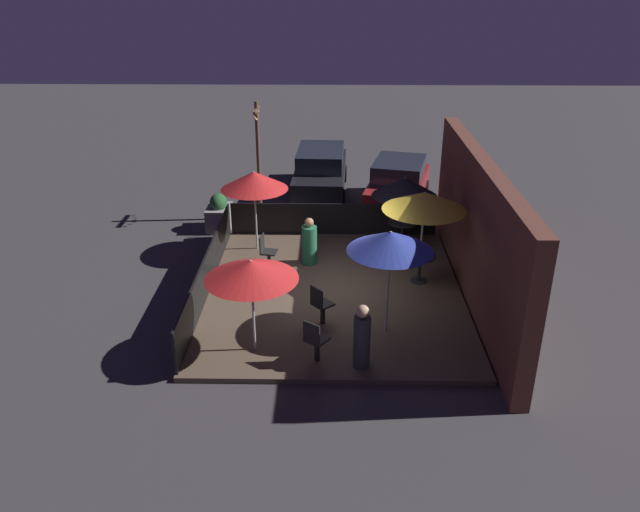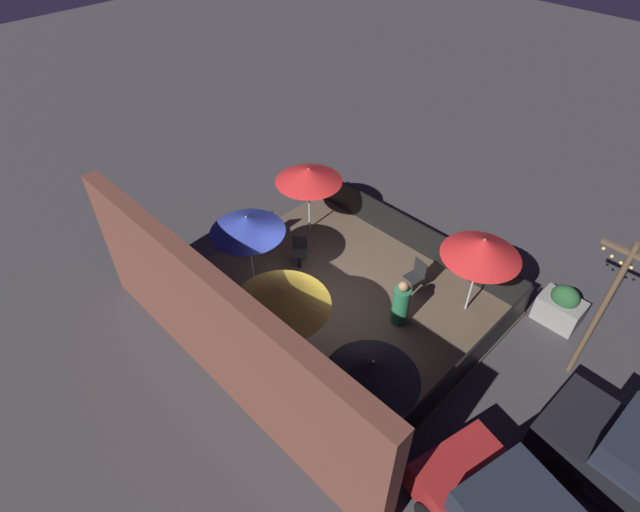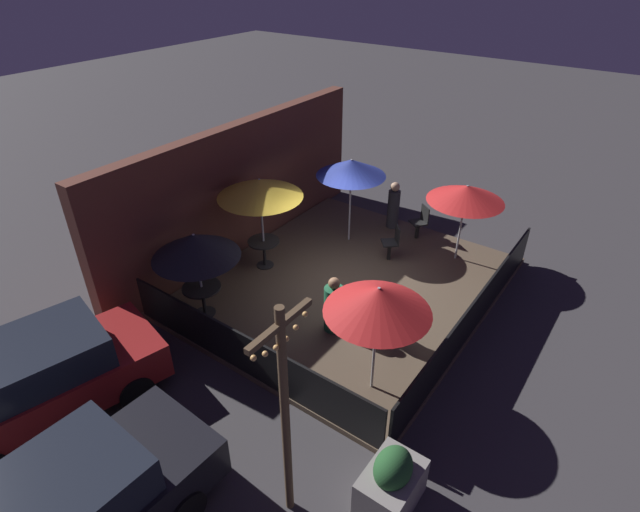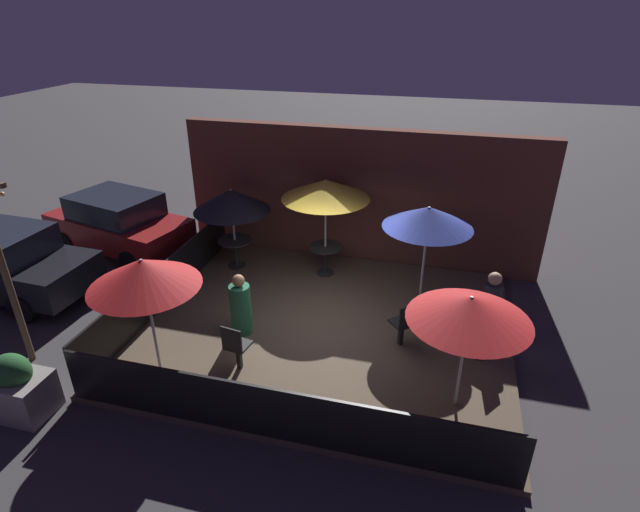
% 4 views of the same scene
% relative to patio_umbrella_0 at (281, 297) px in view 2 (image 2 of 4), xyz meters
% --- Properties ---
extents(ground_plane, '(60.00, 60.00, 0.00)m').
position_rel_patio_umbrella_0_xyz_m(ground_plane, '(0.56, -2.15, -2.27)').
color(ground_plane, '#383538').
extents(patio_deck, '(7.29, 6.25, 0.12)m').
position_rel_patio_umbrella_0_xyz_m(patio_deck, '(0.56, -2.15, -2.21)').
color(patio_deck, brown).
rests_on(patio_deck, ground_plane).
extents(building_wall, '(8.89, 0.36, 3.43)m').
position_rel_patio_umbrella_0_xyz_m(building_wall, '(0.56, 1.20, -0.56)').
color(building_wall, brown).
rests_on(building_wall, ground_plane).
extents(fence_front, '(7.09, 0.05, 0.95)m').
position_rel_patio_umbrella_0_xyz_m(fence_front, '(0.56, -5.24, -1.68)').
color(fence_front, black).
rests_on(fence_front, patio_deck).
extents(fence_side_left, '(0.05, 6.05, 0.95)m').
position_rel_patio_umbrella_0_xyz_m(fence_side_left, '(-3.04, -2.15, -1.68)').
color(fence_side_left, black).
rests_on(fence_side_left, patio_deck).
extents(patio_umbrella_0, '(2.03, 2.03, 2.37)m').
position_rel_patio_umbrella_0_xyz_m(patio_umbrella_0, '(0.00, 0.00, 0.00)').
color(patio_umbrella_0, '#B2B2B7').
rests_on(patio_umbrella_0, patio_deck).
extents(patio_umbrella_1, '(1.83, 1.83, 2.02)m').
position_rel_patio_umbrella_0_xyz_m(patio_umbrella_1, '(-2.25, -0.20, -0.40)').
color(patio_umbrella_1, '#B2B2B7').
rests_on(patio_umbrella_1, patio_deck).
extents(patio_umbrella_2, '(1.88, 1.88, 2.06)m').
position_rel_patio_umbrella_0_xyz_m(patio_umbrella_2, '(3.17, -3.80, -0.30)').
color(patio_umbrella_2, '#B2B2B7').
rests_on(patio_umbrella_2, patio_deck).
extents(patio_umbrella_3, '(1.81, 1.81, 2.34)m').
position_rel_patio_umbrella_0_xyz_m(patio_umbrella_3, '(2.35, -1.02, -0.03)').
color(patio_umbrella_3, '#B2B2B7').
rests_on(patio_umbrella_3, patio_deck).
extents(patio_umbrella_4, '(1.83, 1.83, 2.25)m').
position_rel_patio_umbrella_0_xyz_m(patio_umbrella_4, '(-1.95, -4.31, -0.14)').
color(patio_umbrella_4, '#B2B2B7').
rests_on(patio_umbrella_4, patio_deck).
extents(dining_table_0, '(0.79, 0.79, 0.72)m').
position_rel_patio_umbrella_0_xyz_m(dining_table_0, '(0.00, 0.00, -1.58)').
color(dining_table_0, black).
rests_on(dining_table_0, patio_deck).
extents(dining_table_1, '(0.84, 0.84, 0.72)m').
position_rel_patio_umbrella_0_xyz_m(dining_table_1, '(-2.25, -0.20, -1.58)').
color(dining_table_1, black).
rests_on(dining_table_1, patio_deck).
extents(patio_chair_0, '(0.56, 0.56, 0.94)m').
position_rel_patio_umbrella_0_xyz_m(patio_chair_0, '(3.58, -2.54, -1.63)').
color(patio_chair_0, black).
rests_on(patio_chair_0, patio_deck).
extents(patio_chair_1, '(0.46, 0.46, 0.95)m').
position_rel_patio_umbrella_0_xyz_m(patio_chair_1, '(-0.63, -3.91, -1.62)').
color(patio_chair_1, black).
rests_on(patio_chair_1, patio_deck).
extents(patio_chair_2, '(0.56, 0.56, 0.95)m').
position_rel_patio_umbrella_0_xyz_m(patio_chair_2, '(2.15, -2.46, -1.62)').
color(patio_chair_2, black).
rests_on(patio_chair_2, patio_deck).
extents(patron_0, '(0.55, 0.55, 1.30)m').
position_rel_patio_umbrella_0_xyz_m(patron_0, '(-1.01, -2.80, -1.57)').
color(patron_0, '#236642').
rests_on(patron_0, patio_deck).
extents(patron_1, '(0.48, 0.48, 1.37)m').
position_rel_patio_umbrella_0_xyz_m(patron_1, '(3.72, -1.62, -1.51)').
color(patron_1, '#333338').
rests_on(patron_1, patio_deck).
extents(planter_box, '(1.02, 0.71, 1.13)m').
position_rel_patio_umbrella_0_xyz_m(planter_box, '(-3.68, -5.66, -1.78)').
color(planter_box, gray).
rests_on(planter_box, ground_plane).
extents(light_post, '(1.10, 0.12, 3.73)m').
position_rel_patio_umbrella_0_xyz_m(light_post, '(-4.58, -4.48, -0.18)').
color(light_post, brown).
rests_on(light_post, ground_plane).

